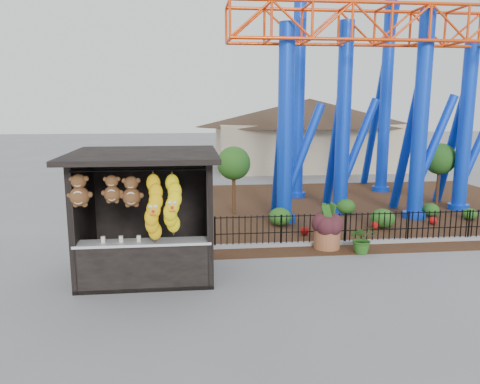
{
  "coord_description": "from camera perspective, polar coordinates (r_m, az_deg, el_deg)",
  "views": [
    {
      "loc": [
        -1.92,
        -10.37,
        4.25
      ],
      "look_at": [
        -0.62,
        1.5,
        2.0
      ],
      "focal_mm": 35.0,
      "sensor_mm": 36.0,
      "label": 1
    }
  ],
  "objects": [
    {
      "name": "curb",
      "position": [
        15.21,
        16.99,
        -5.8
      ],
      "size": [
        18.0,
        0.18,
        0.12
      ],
      "primitive_type": "cube",
      "color": "gray",
      "rests_on": "ground"
    },
    {
      "name": "prize_booth",
      "position": [
        11.67,
        -11.48,
        -3.1
      ],
      "size": [
        3.5,
        3.4,
        3.12
      ],
      "color": "black",
      "rests_on": "ground"
    },
    {
      "name": "ground",
      "position": [
        11.37,
        3.99,
        -11.3
      ],
      "size": [
        120.0,
        120.0,
        0.0
      ],
      "primitive_type": "plane",
      "color": "slate",
      "rests_on": "ground"
    },
    {
      "name": "potted_plant",
      "position": [
        13.99,
        14.73,
        -5.52
      ],
      "size": [
        0.83,
        0.73,
        0.87
      ],
      "primitive_type": "imported",
      "rotation": [
        0.0,
        0.0,
        -0.07
      ],
      "color": "#29591A",
      "rests_on": "ground"
    },
    {
      "name": "mulch_bed",
      "position": [
        19.76,
        11.32,
        -1.93
      ],
      "size": [
        18.0,
        12.0,
        0.02
      ],
      "primitive_type": "cube",
      "color": "#331E11",
      "rests_on": "ground"
    },
    {
      "name": "picket_fence",
      "position": [
        15.47,
        20.15,
        -4.02
      ],
      "size": [
        12.2,
        0.06,
        1.0
      ],
      "primitive_type": null,
      "color": "black",
      "rests_on": "ground"
    },
    {
      "name": "pavilion",
      "position": [
        31.41,
        8.43,
        8.4
      ],
      "size": [
        15.0,
        15.0,
        4.8
      ],
      "color": "#BFAD8C",
      "rests_on": "ground"
    },
    {
      "name": "terracotta_planter",
      "position": [
        14.24,
        10.55,
        -5.53
      ],
      "size": [
        0.79,
        0.79,
        0.64
      ],
      "primitive_type": "cylinder",
      "rotation": [
        0.0,
        0.0,
        -0.01
      ],
      "color": "#995837",
      "rests_on": "ground"
    },
    {
      "name": "roller_coaster",
      "position": [
        20.01,
        15.0,
        16.62
      ],
      "size": [
        11.0,
        6.37,
        10.82
      ],
      "color": "blue",
      "rests_on": "ground"
    },
    {
      "name": "landscaping",
      "position": [
        17.59,
        14.84,
        -2.64
      ],
      "size": [
        7.84,
        3.74,
        0.67
      ],
      "color": "#214D16",
      "rests_on": "mulch_bed"
    },
    {
      "name": "planter_foliage",
      "position": [
        14.08,
        10.64,
        -3.03
      ],
      "size": [
        0.7,
        0.7,
        0.64
      ],
      "primitive_type": "ellipsoid",
      "color": "#34151A",
      "rests_on": "terracotta_planter"
    }
  ]
}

